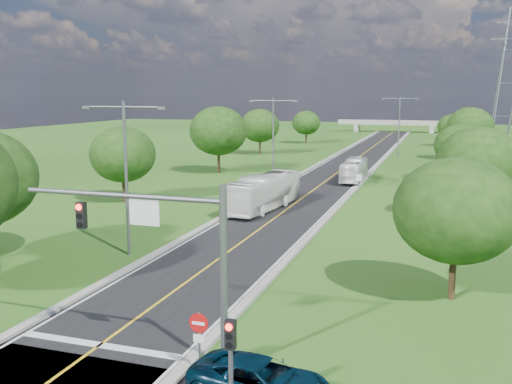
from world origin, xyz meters
TOP-DOWN VIEW (x-y plane):
  - ground at (0.00, 60.00)m, footprint 260.00×260.00m
  - road at (0.00, 66.00)m, footprint 8.00×150.00m
  - curb_left at (-4.25, 66.00)m, footprint 0.50×150.00m
  - curb_right at (4.25, 66.00)m, footprint 0.50×150.00m
  - signal_mast at (3.68, -1.00)m, footprint 8.54×0.33m
  - signal_pole_right at (7.20, -4.00)m, footprint 0.32×0.31m
  - do_not_enter_right at (5.00, -1.52)m, footprint 0.76×0.11m
  - speed_limit_sign at (5.20, 37.98)m, footprint 0.55×0.09m
  - overpass at (0.00, 140.00)m, footprint 30.00×3.00m
  - streetlight_near_left at (-6.00, 12.00)m, footprint 5.90×0.25m
  - streetlight_mid_left at (-6.00, 45.00)m, footprint 5.90×0.25m
  - streetlight_far_right at (6.00, 78.00)m, footprint 5.90×0.25m
  - power_tower_far at (26.00, 115.00)m, footprint 9.00×6.40m
  - tree_lb at (-16.00, 28.00)m, footprint 6.30×6.30m
  - tree_lc at (-15.00, 50.00)m, footprint 7.56×7.56m
  - tree_ld at (-17.00, 74.00)m, footprint 6.72×6.72m
  - tree_le at (-14.50, 98.00)m, footprint 5.88×5.88m
  - tree_ra at (14.00, 10.00)m, footprint 6.30×6.30m
  - tree_rb at (16.00, 30.00)m, footprint 6.72×6.72m
  - tree_rc at (15.00, 52.00)m, footprint 5.88×5.88m
  - tree_rd at (17.00, 76.00)m, footprint 7.14×7.14m
  - tree_re at (14.50, 100.00)m, footprint 5.46×5.46m
  - tree_rf at (18.00, 120.00)m, footprint 6.30×6.30m
  - bus_outbound at (3.20, 48.16)m, footprint 2.42×9.54m
  - bus_inbound at (-2.00, 28.63)m, footprint 4.05×11.66m
  - suv at (7.73, -2.50)m, footprint 5.37×3.11m

SIDE VIEW (x-z plane):
  - ground at x=0.00m, z-range 0.00..0.00m
  - road at x=0.00m, z-range 0.00..0.06m
  - curb_left at x=-4.25m, z-range 0.00..0.22m
  - curb_right at x=4.25m, z-range 0.00..0.22m
  - suv at x=7.73m, z-range 0.06..1.47m
  - bus_outbound at x=3.20m, z-range 0.06..2.71m
  - speed_limit_sign at x=5.20m, z-range 0.40..2.80m
  - bus_inbound at x=-2.00m, z-range 0.06..3.24m
  - do_not_enter_right at x=5.00m, z-range 0.52..3.02m
  - signal_pole_right at x=7.20m, z-range 0.60..4.07m
  - overpass at x=0.00m, z-range 0.81..4.01m
  - tree_re at x=14.50m, z-range 0.85..7.20m
  - tree_le at x=-14.50m, z-range 0.91..7.75m
  - tree_rc at x=15.00m, z-range 0.91..7.75m
  - tree_lb at x=-16.00m, z-range 0.98..8.31m
  - tree_ra at x=14.00m, z-range 0.98..8.31m
  - tree_rf at x=18.00m, z-range 0.98..8.31m
  - signal_mast at x=3.68m, z-range 1.31..8.51m
  - tree_ld at x=-17.00m, z-range 1.05..8.86m
  - tree_rb at x=16.00m, z-range 1.05..8.86m
  - tree_rd at x=17.00m, z-range 1.11..9.42m
  - tree_lc at x=-15.00m, z-range 1.18..9.97m
  - streetlight_near_left at x=-6.00m, z-range 0.94..10.94m
  - streetlight_mid_left at x=-6.00m, z-range 0.94..10.94m
  - streetlight_far_right at x=6.00m, z-range 0.94..10.94m
  - power_tower_far at x=26.00m, z-range 0.01..28.01m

